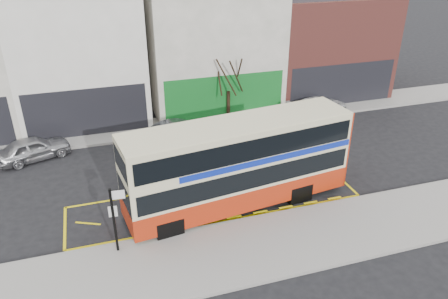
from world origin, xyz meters
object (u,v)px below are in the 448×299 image
object	(u,v)px
car_silver	(34,148)
bus_stop_post	(115,214)
street_tree_right	(229,65)
double_decker_bus	(239,163)
car_white	(318,107)
car_grey	(181,133)

from	to	relation	value
car_silver	bus_stop_post	bearing A→B (deg)	-177.30
car_silver	street_tree_right	world-z (taller)	street_tree_right
double_decker_bus	car_silver	size ratio (longest dim) A/B	2.76
car_silver	car_white	xyz separation A→B (m)	(18.64, 0.89, -0.01)
double_decker_bus	car_grey	xyz separation A→B (m)	(-1.24, 7.26, -1.54)
bus_stop_post	car_grey	distance (m)	10.30
bus_stop_post	car_silver	size ratio (longest dim) A/B	0.74
bus_stop_post	car_silver	bearing A→B (deg)	116.66
bus_stop_post	car_grey	bearing A→B (deg)	68.26
bus_stop_post	street_tree_right	bearing A→B (deg)	59.04
car_grey	street_tree_right	distance (m)	5.65
car_silver	car_grey	bearing A→B (deg)	-112.87
bus_stop_post	car_grey	size ratio (longest dim) A/B	0.68
car_grey	car_white	bearing A→B (deg)	-83.88
street_tree_right	car_silver	bearing A→B (deg)	-170.71
double_decker_bus	car_silver	bearing A→B (deg)	133.66
car_white	bus_stop_post	bearing A→B (deg)	112.91
double_decker_bus	bus_stop_post	distance (m)	6.14
car_silver	car_grey	world-z (taller)	car_grey
double_decker_bus	car_grey	bearing A→B (deg)	92.28
car_grey	double_decker_bus	bearing A→B (deg)	-172.34
bus_stop_post	street_tree_right	world-z (taller)	street_tree_right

